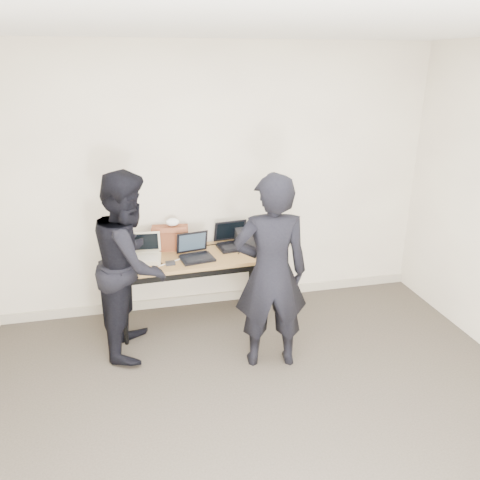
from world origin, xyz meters
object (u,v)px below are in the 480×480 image
object	(u,v)px
desk	(192,262)
laptop_center	(195,252)
leather_satchel	(170,237)
person_typist	(271,273)
laptop_beige	(145,255)
person_observer	(131,264)
laptop_right	(233,241)
equipment_box	(249,236)

from	to	relation	value
desk	laptop_center	distance (m)	0.13
leather_satchel	person_typist	world-z (taller)	person_typist
laptop_beige	laptop_center	size ratio (longest dim) A/B	0.93
laptop_center	person_observer	bearing A→B (deg)	-165.74
laptop_center	laptop_right	world-z (taller)	laptop_right
desk	laptop_right	size ratio (longest dim) A/B	4.08
person_observer	person_typist	bearing A→B (deg)	-104.31
leather_satchel	person_typist	xyz separation A→B (m)	(0.74, -1.07, 0.01)
laptop_center	person_typist	world-z (taller)	person_typist
laptop_beige	person_observer	world-z (taller)	person_observer
laptop_right	equipment_box	world-z (taller)	laptop_right
desk	person_observer	bearing A→B (deg)	-153.18
laptop_beige	person_typist	xyz separation A→B (m)	(1.01, -0.85, 0.08)
laptop_center	desk	bearing A→B (deg)	113.28
laptop_right	equipment_box	distance (m)	0.18
person_typist	person_observer	world-z (taller)	person_typist
desk	laptop_right	bearing A→B (deg)	18.29
laptop_center	laptop_beige	bearing A→B (deg)	162.21
equipment_box	person_observer	size ratio (longest dim) A/B	0.17
laptop_beige	laptop_right	world-z (taller)	laptop_right
laptop_right	person_observer	size ratio (longest dim) A/B	0.22
laptop_beige	laptop_center	bearing A→B (deg)	-2.32
laptop_beige	equipment_box	xyz separation A→B (m)	(1.08, 0.18, 0.03)
person_typist	equipment_box	bearing A→B (deg)	-86.54
leather_satchel	equipment_box	size ratio (longest dim) A/B	1.33
desk	person_typist	distance (m)	1.02
desk	laptop_right	world-z (taller)	laptop_right
laptop_right	leather_satchel	world-z (taller)	leather_satchel
laptop_beige	person_observer	xyz separation A→B (m)	(-0.13, -0.34, 0.06)
laptop_center	equipment_box	world-z (taller)	laptop_center
person_observer	equipment_box	bearing A→B (deg)	-56.64
laptop_beige	desk	bearing A→B (deg)	3.24
laptop_beige	equipment_box	world-z (taller)	laptop_beige
desk	equipment_box	size ratio (longest dim) A/B	5.34
desk	equipment_box	xyz separation A→B (m)	(0.63, 0.19, 0.14)
equipment_box	person_typist	xyz separation A→B (m)	(-0.07, -1.03, 0.05)
leather_satchel	equipment_box	xyz separation A→B (m)	(0.81, -0.04, -0.04)
equipment_box	person_observer	bearing A→B (deg)	-156.79
laptop_beige	laptop_center	distance (m)	0.48
laptop_beige	leather_satchel	xyz separation A→B (m)	(0.27, 0.21, 0.08)
laptop_right	equipment_box	xyz separation A→B (m)	(0.18, 0.02, 0.03)
laptop_right	person_typist	size ratio (longest dim) A/B	0.22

